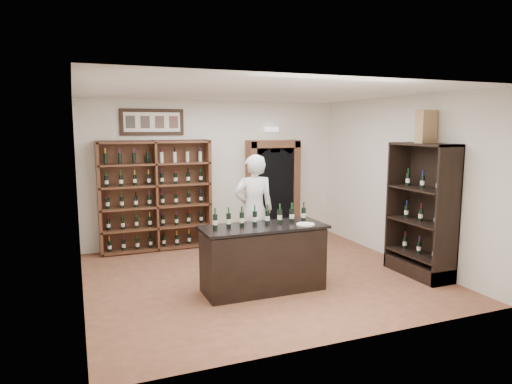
# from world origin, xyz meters

# --- Properties ---
(floor) EXTENTS (5.50, 5.50, 0.00)m
(floor) POSITION_xyz_m (0.00, 0.00, 0.00)
(floor) COLOR #94533B
(floor) RESTS_ON ground
(ceiling) EXTENTS (5.50, 5.50, 0.00)m
(ceiling) POSITION_xyz_m (0.00, 0.00, 3.00)
(ceiling) COLOR white
(ceiling) RESTS_ON wall_back
(wall_back) EXTENTS (5.50, 0.04, 3.00)m
(wall_back) POSITION_xyz_m (0.00, 2.50, 1.50)
(wall_back) COLOR beige
(wall_back) RESTS_ON ground
(wall_left) EXTENTS (0.04, 5.00, 3.00)m
(wall_left) POSITION_xyz_m (-2.75, 0.00, 1.50)
(wall_left) COLOR beige
(wall_left) RESTS_ON ground
(wall_right) EXTENTS (0.04, 5.00, 3.00)m
(wall_right) POSITION_xyz_m (2.75, 0.00, 1.50)
(wall_right) COLOR beige
(wall_right) RESTS_ON ground
(wine_shelf) EXTENTS (2.20, 0.38, 2.20)m
(wine_shelf) POSITION_xyz_m (-1.30, 2.33, 1.10)
(wine_shelf) COLOR #512F1B
(wine_shelf) RESTS_ON ground
(framed_picture) EXTENTS (1.25, 0.04, 0.52)m
(framed_picture) POSITION_xyz_m (-1.30, 2.47, 2.55)
(framed_picture) COLOR black
(framed_picture) RESTS_ON wall_back
(arched_doorway) EXTENTS (1.17, 0.35, 2.17)m
(arched_doorway) POSITION_xyz_m (1.25, 2.33, 1.14)
(arched_doorway) COLOR black
(arched_doorway) RESTS_ON ground
(emergency_light) EXTENTS (0.30, 0.10, 0.10)m
(emergency_light) POSITION_xyz_m (1.25, 2.42, 2.40)
(emergency_light) COLOR white
(emergency_light) RESTS_ON wall_back
(tasting_counter) EXTENTS (1.88, 0.78, 1.00)m
(tasting_counter) POSITION_xyz_m (-0.20, -0.60, 0.49)
(tasting_counter) COLOR black
(tasting_counter) RESTS_ON ground
(counter_bottle_0) EXTENTS (0.07, 0.07, 0.30)m
(counter_bottle_0) POSITION_xyz_m (-0.92, -0.52, 1.11)
(counter_bottle_0) COLOR black
(counter_bottle_0) RESTS_ON tasting_counter
(counter_bottle_1) EXTENTS (0.07, 0.07, 0.30)m
(counter_bottle_1) POSITION_xyz_m (-0.71, -0.52, 1.11)
(counter_bottle_1) COLOR black
(counter_bottle_1) RESTS_ON tasting_counter
(counter_bottle_2) EXTENTS (0.07, 0.07, 0.30)m
(counter_bottle_2) POSITION_xyz_m (-0.51, -0.52, 1.11)
(counter_bottle_2) COLOR black
(counter_bottle_2) RESTS_ON tasting_counter
(counter_bottle_3) EXTENTS (0.07, 0.07, 0.30)m
(counter_bottle_3) POSITION_xyz_m (-0.30, -0.52, 1.11)
(counter_bottle_3) COLOR black
(counter_bottle_3) RESTS_ON tasting_counter
(counter_bottle_4) EXTENTS (0.07, 0.07, 0.30)m
(counter_bottle_4) POSITION_xyz_m (-0.10, -0.52, 1.11)
(counter_bottle_4) COLOR black
(counter_bottle_4) RESTS_ON tasting_counter
(counter_bottle_5) EXTENTS (0.07, 0.07, 0.30)m
(counter_bottle_5) POSITION_xyz_m (0.11, -0.52, 1.11)
(counter_bottle_5) COLOR black
(counter_bottle_5) RESTS_ON tasting_counter
(counter_bottle_6) EXTENTS (0.07, 0.07, 0.30)m
(counter_bottle_6) POSITION_xyz_m (0.31, -0.52, 1.11)
(counter_bottle_6) COLOR black
(counter_bottle_6) RESTS_ON tasting_counter
(counter_bottle_7) EXTENTS (0.07, 0.07, 0.30)m
(counter_bottle_7) POSITION_xyz_m (0.52, -0.52, 1.11)
(counter_bottle_7) COLOR black
(counter_bottle_7) RESTS_ON tasting_counter
(side_cabinet) EXTENTS (0.48, 1.20, 2.20)m
(side_cabinet) POSITION_xyz_m (2.52, -0.90, 0.75)
(side_cabinet) COLOR black
(side_cabinet) RESTS_ON ground
(shopkeeper) EXTENTS (0.78, 0.56, 1.98)m
(shopkeeper) POSITION_xyz_m (0.15, 0.66, 0.99)
(shopkeeper) COLOR silver
(shopkeeper) RESTS_ON ground
(plate) EXTENTS (0.27, 0.27, 0.02)m
(plate) POSITION_xyz_m (0.40, -0.80, 1.01)
(plate) COLOR silver
(plate) RESTS_ON tasting_counter
(wine_crate) EXTENTS (0.40, 0.22, 0.53)m
(wine_crate) POSITION_xyz_m (2.51, -0.89, 2.46)
(wine_crate) COLOR tan
(wine_crate) RESTS_ON side_cabinet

